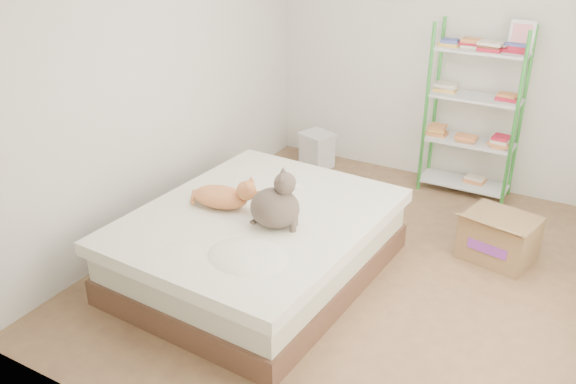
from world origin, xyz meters
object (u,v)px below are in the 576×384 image
Objects in this scene: orange_cat at (220,194)px; grey_cat at (275,200)px; shelf_unit at (475,107)px; bed at (258,244)px; cardboard_box at (499,237)px; white_bin at (317,150)px.

orange_cat is 0.55m from grey_cat.
shelf_unit reaches higher than orange_cat.
grey_cat is 0.26× the size of shelf_unit.
cardboard_box is at bearing 39.09° from bed.
orange_cat is (-0.31, -0.04, 0.37)m from bed.
grey_cat is (0.22, -0.11, 0.49)m from bed.
bed is 2.24m from white_bin.
bed is at bearing -74.84° from white_bin.
shelf_unit is at bearing 5.39° from white_bin.
white_bin is at bearing -1.17° from grey_cat.
bed is 1.99m from cardboard_box.
white_bin is at bearing 88.39° from orange_cat.
bed is 4.11× the size of orange_cat.
orange_cat reaches higher than bed.
orange_cat is at bearing -82.95° from white_bin.
orange_cat is 1.27× the size of white_bin.
cardboard_box is at bearing -24.28° from white_bin.
orange_cat reaches higher than white_bin.
grey_cat is at bearing -108.41° from shelf_unit.
shelf_unit is 4.16× the size of white_bin.
shelf_unit reaches higher than cardboard_box.
cardboard_box is 2.41m from white_bin.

